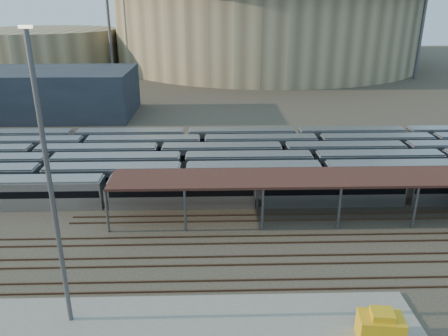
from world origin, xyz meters
TOP-DOWN VIEW (x-y plane):
  - ground at (0.00, 0.00)m, footprint 420.00×420.00m
  - apron at (-5.00, -15.00)m, footprint 50.00×9.00m
  - subway_trains at (0.91, 18.50)m, footprint 125.57×23.90m
  - inspection_shed at (22.00, 4.00)m, footprint 60.30×6.00m
  - empty_tracks at (0.00, -5.00)m, footprint 170.00×9.62m
  - stadium at (25.00, 140.00)m, footprint 124.00×124.00m
  - secondary_arena at (-60.00, 130.00)m, footprint 56.00×56.00m
  - service_building at (-35.00, 55.00)m, footprint 42.00×20.00m
  - floodlight_0 at (-30.00, 110.00)m, footprint 4.00×1.00m
  - floodlight_2 at (70.00, 100.00)m, footprint 4.00×1.00m
  - floodlight_3 at (-10.00, 160.00)m, footprint 4.00×1.00m
  - yard_light_pole at (-7.87, -13.25)m, footprint 0.81×0.36m
  - yellow_equipment at (16.11, -16.12)m, footprint 3.50×2.44m

SIDE VIEW (x-z plane):
  - ground at x=0.00m, z-range 0.00..0.00m
  - empty_tracks at x=0.00m, z-range 0.00..0.18m
  - apron at x=-5.00m, z-range 0.00..0.20m
  - yellow_equipment at x=16.11m, z-range 0.20..2.24m
  - subway_trains at x=0.91m, z-range 0.00..3.60m
  - inspection_shed at x=22.00m, z-range 2.33..7.63m
  - service_building at x=-35.00m, z-range 0.00..10.00m
  - secondary_arena at x=-60.00m, z-range 0.00..14.00m
  - yard_light_pole at x=-7.87m, z-range 0.28..22.82m
  - stadium at x=25.00m, z-range 0.22..32.72m
  - floodlight_0 at x=-30.00m, z-range 1.45..39.85m
  - floodlight_2 at x=70.00m, z-range 1.45..39.85m
  - floodlight_3 at x=-10.00m, z-range 1.45..39.85m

